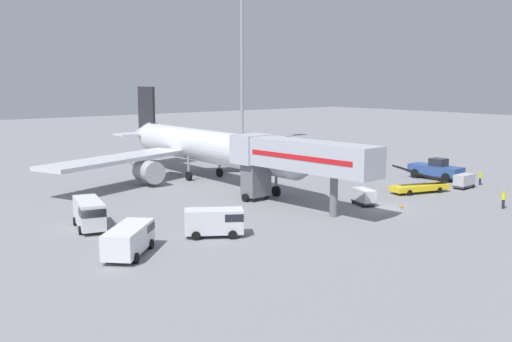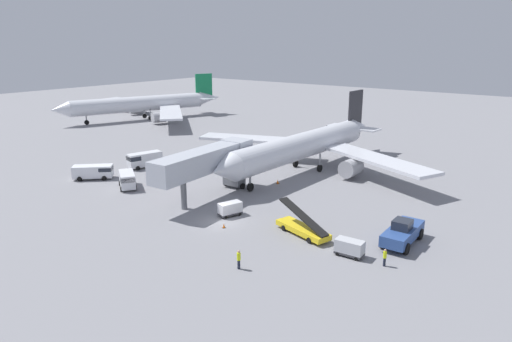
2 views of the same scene
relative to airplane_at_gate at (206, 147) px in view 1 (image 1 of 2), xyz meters
name	(u,v)px [view 1 (image 1 of 2)]	position (x,y,z in m)	size (l,w,h in m)	color
ground_plane	(384,208)	(3.84, -23.89, -3.88)	(300.00, 300.00, 0.00)	gray
airplane_at_gate	(206,147)	(0.00, 0.00, 0.00)	(41.28, 39.94, 10.91)	silver
jet_bridge	(294,158)	(-2.75, -18.57, 0.87)	(4.34, 16.50, 6.49)	#B2B7C1
pushback_tug	(436,170)	(21.59, -17.30, -2.70)	(2.77, 6.55, 2.56)	#2D4C8E
belt_loader_truck	(419,186)	(12.74, -21.37, -3.12)	(6.73, 3.56, 3.13)	yellow
service_van_outer_left	(216,221)	(-14.29, -22.46, -2.66)	(4.73, 3.96, 2.12)	silver
service_van_mid_center	(89,213)	(-20.87, -14.26, -2.54)	(3.15, 5.58, 2.35)	silver
service_van_near_center	(130,238)	(-21.60, -22.64, -2.73)	(5.34, 5.29, 1.99)	white
baggage_cart_near_left	(363,196)	(3.36, -21.82, -3.01)	(2.02, 2.89, 1.57)	#38383D
baggage_cart_rear_left	(464,181)	(18.73, -22.89, -3.01)	(2.66, 1.44, 1.57)	#38383D
ground_crew_worker_foreground	(480,177)	(22.09, -22.83, -3.01)	(0.41, 0.41, 1.64)	#1E2333
ground_crew_worker_midground	(504,199)	(12.25, -31.05, -2.94)	(0.41, 0.41, 1.77)	#1E2333
safety_cone_alpha	(401,205)	(5.13, -24.93, -3.64)	(0.31, 0.31, 0.48)	black
safety_cone_bravo	(254,186)	(0.64, -8.50, -3.58)	(0.39, 0.39, 0.60)	black
apron_light_mast	(242,26)	(28.12, 29.59, 17.62)	(2.40, 2.40, 32.07)	#93969B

